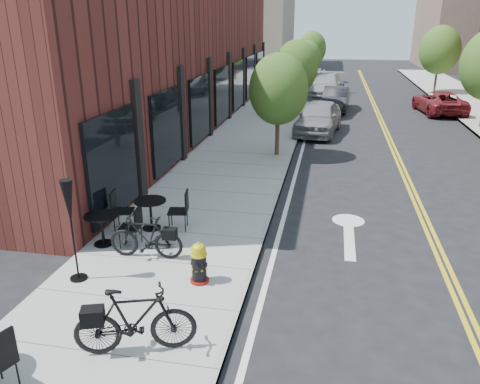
# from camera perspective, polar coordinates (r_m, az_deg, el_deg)

# --- Properties ---
(ground) EXTENTS (120.00, 120.00, 0.00)m
(ground) POSITION_cam_1_polar(r_m,az_deg,el_deg) (9.90, 1.66, -10.09)
(ground) COLOR black
(ground) RESTS_ON ground
(sidewalk_near) EXTENTS (4.00, 70.00, 0.12)m
(sidewalk_near) POSITION_cam_1_polar(r_m,az_deg,el_deg) (19.38, 0.72, 5.42)
(sidewalk_near) COLOR #9E9B93
(sidewalk_near) RESTS_ON ground
(building_near) EXTENTS (5.00, 28.00, 7.00)m
(building_near) POSITION_cam_1_polar(r_m,az_deg,el_deg) (23.83, -8.57, 16.36)
(building_near) COLOR #491C17
(building_near) RESTS_ON ground
(bg_building_left) EXTENTS (8.00, 14.00, 10.00)m
(bg_building_left) POSITION_cam_1_polar(r_m,az_deg,el_deg) (57.21, 1.77, 20.14)
(bg_building_left) COLOR #726656
(bg_building_left) RESTS_ON ground
(bg_building_right) EXTENTS (10.00, 16.00, 12.00)m
(bg_building_right) POSITION_cam_1_polar(r_m,az_deg,el_deg) (60.26, 26.71, 19.11)
(bg_building_right) COLOR brown
(bg_building_right) RESTS_ON ground
(tree_near_a) EXTENTS (2.20, 2.20, 3.81)m
(tree_near_a) POSITION_cam_1_polar(r_m,az_deg,el_deg) (17.71, 4.72, 12.36)
(tree_near_a) COLOR #382B1E
(tree_near_a) RESTS_ON sidewalk_near
(tree_near_b) EXTENTS (2.30, 2.30, 3.98)m
(tree_near_b) POSITION_cam_1_polar(r_m,az_deg,el_deg) (25.62, 6.87, 14.92)
(tree_near_b) COLOR #382B1E
(tree_near_b) RESTS_ON sidewalk_near
(tree_near_c) EXTENTS (2.10, 2.10, 3.67)m
(tree_near_c) POSITION_cam_1_polar(r_m,az_deg,el_deg) (33.59, 8.00, 15.76)
(tree_near_c) COLOR #382B1E
(tree_near_c) RESTS_ON sidewalk_near
(tree_near_d) EXTENTS (2.40, 2.40, 4.11)m
(tree_near_d) POSITION_cam_1_polar(r_m,az_deg,el_deg) (41.55, 8.73, 16.89)
(tree_near_d) COLOR #382B1E
(tree_near_d) RESTS_ON sidewalk_near
(tree_far_c) EXTENTS (2.80, 2.80, 4.62)m
(tree_far_c) POSITION_cam_1_polar(r_m,az_deg,el_deg) (37.20, 23.18, 15.63)
(tree_far_c) COLOR #382B1E
(tree_far_c) RESTS_ON sidewalk_far
(fire_hydrant) EXTENTS (0.42, 0.42, 0.86)m
(fire_hydrant) POSITION_cam_1_polar(r_m,az_deg,el_deg) (9.28, -5.02, -8.64)
(fire_hydrant) COLOR maroon
(fire_hydrant) RESTS_ON sidewalk_near
(bicycle_left) EXTENTS (1.64, 0.54, 0.97)m
(bicycle_left) POSITION_cam_1_polar(r_m,az_deg,el_deg) (10.31, -11.40, -5.40)
(bicycle_left) COLOR black
(bicycle_left) RESTS_ON sidewalk_near
(bicycle_right) EXTENTS (1.94, 1.10, 1.13)m
(bicycle_right) POSITION_cam_1_polar(r_m,az_deg,el_deg) (7.56, -12.65, -15.05)
(bicycle_right) COLOR black
(bicycle_right) RESTS_ON sidewalk_near
(bistro_set_b) EXTENTS (1.80, 0.84, 0.96)m
(bistro_set_b) POSITION_cam_1_polar(r_m,az_deg,el_deg) (11.14, -16.48, -3.91)
(bistro_set_b) COLOR black
(bistro_set_b) RESTS_ON sidewalk_near
(bistro_set_c) EXTENTS (1.86, 0.91, 0.98)m
(bistro_set_c) POSITION_cam_1_polar(r_m,az_deg,el_deg) (11.69, -10.85, -2.17)
(bistro_set_c) COLOR black
(bistro_set_c) RESTS_ON sidewalk_near
(patio_umbrella) EXTENTS (0.34, 0.34, 2.09)m
(patio_umbrella) POSITION_cam_1_polar(r_m,az_deg,el_deg) (9.44, -20.07, -2.01)
(patio_umbrella) COLOR black
(patio_umbrella) RESTS_ON sidewalk_near
(parked_car_a) EXTENTS (2.35, 4.63, 1.51)m
(parked_car_a) POSITION_cam_1_polar(r_m,az_deg,el_deg) (22.36, 9.55, 8.97)
(parked_car_a) COLOR gray
(parked_car_a) RESTS_ON ground
(parked_car_b) EXTENTS (1.70, 4.17, 1.35)m
(parked_car_b) POSITION_cam_1_polar(r_m,az_deg,el_deg) (28.55, 11.58, 11.05)
(parked_car_b) COLOR black
(parked_car_b) RESTS_ON ground
(parked_car_c) EXTENTS (2.97, 5.81, 1.61)m
(parked_car_c) POSITION_cam_1_polar(r_m,az_deg,el_deg) (33.20, 10.27, 12.60)
(parked_car_c) COLOR #A9A8AD
(parked_car_c) RESTS_ON ground
(parked_car_far) EXTENTS (2.63, 4.78, 1.27)m
(parked_car_far) POSITION_cam_1_polar(r_m,az_deg,el_deg) (29.37, 23.09, 10.04)
(parked_car_far) COLOR maroon
(parked_car_far) RESTS_ON ground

